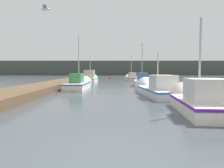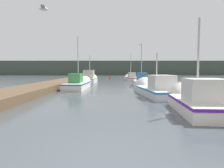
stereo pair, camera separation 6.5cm
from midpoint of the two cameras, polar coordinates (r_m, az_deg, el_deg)
The scene contains 13 objects.
ground_plane at distance 3.76m, azimuth -0.01°, elevation -21.28°, with size 200.00×200.00×0.00m.
dock_left at distance 20.23m, azimuth -15.94°, elevation -0.08°, with size 2.75×40.00×0.48m.
dock_right at distance 20.23m, azimuth 16.03°, elevation -0.08°, with size 2.75×40.00×0.48m.
distant_shore_ridge at distance 73.13m, azimuth 0.05°, elevation 4.54°, with size 120.00×16.00×4.74m.
fishing_boat_0 at distance 8.69m, azimuth 22.81°, elevation -4.27°, with size 1.93×4.65×4.07m.
fishing_boat_1 at distance 13.39m, azimuth 12.23°, elevation -1.37°, with size 2.20×5.92×3.27m.
fishing_boat_2 at distance 18.14m, azimuth -9.21°, elevation 0.07°, with size 1.72×6.14×5.01m.
fishing_boat_3 at distance 21.58m, azimuth 8.48°, elevation 0.74°, with size 2.07×5.74×4.73m.
fishing_boat_4 at distance 26.92m, azimuth -6.18°, elevation 1.52°, with size 1.87×4.63×4.06m.
fishing_boat_5 at distance 31.86m, azimuth 5.40°, elevation 1.76°, with size 1.72×6.15×4.38m.
channel_buoy at distance 37.83m, azimuth -0.32°, elevation 1.71°, with size 0.46×0.46×0.96m.
seagull_lead at distance 7.39m, azimuth -18.68°, elevation 19.68°, with size 0.30×0.56×0.12m.
seagull_1 at distance 16.07m, azimuth 8.08°, elevation 11.11°, with size 0.37×0.54×0.12m.
Camera 2 is at (0.04, -3.40, 1.60)m, focal length 32.00 mm.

